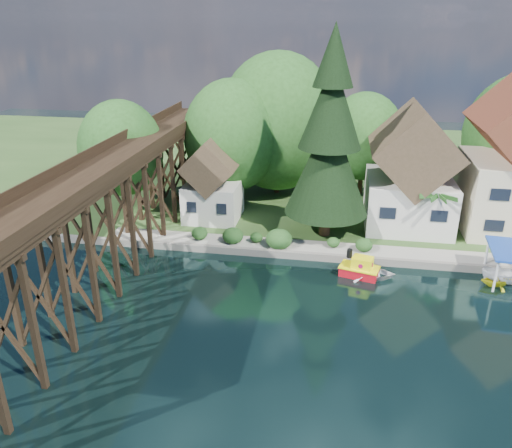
% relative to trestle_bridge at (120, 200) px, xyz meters
% --- Properties ---
extents(ground, '(140.00, 140.00, 0.00)m').
position_rel_trestle_bridge_xyz_m(ground, '(16.00, -5.17, -5.35)').
color(ground, black).
rests_on(ground, ground).
extents(bank, '(140.00, 52.00, 0.50)m').
position_rel_trestle_bridge_xyz_m(bank, '(16.00, 28.83, -5.10)').
color(bank, '#28481C').
rests_on(bank, ground).
extents(seawall, '(60.00, 0.40, 0.62)m').
position_rel_trestle_bridge_xyz_m(seawall, '(20.00, 2.83, -5.04)').
color(seawall, slate).
rests_on(seawall, ground).
extents(promenade, '(50.00, 2.60, 0.06)m').
position_rel_trestle_bridge_xyz_m(promenade, '(22.00, 4.13, -4.82)').
color(promenade, gray).
rests_on(promenade, bank).
extents(trestle_bridge, '(4.12, 44.18, 9.30)m').
position_rel_trestle_bridge_xyz_m(trestle_bridge, '(0.00, 0.00, 0.00)').
color(trestle_bridge, black).
rests_on(trestle_bridge, ground).
extents(house_left, '(7.64, 8.64, 11.02)m').
position_rel_trestle_bridge_xyz_m(house_left, '(23.00, 10.83, -0.21)').
color(house_left, silver).
rests_on(house_left, bank).
extents(shed, '(5.09, 5.40, 7.85)m').
position_rel_trestle_bridge_xyz_m(shed, '(5.00, 9.33, -1.52)').
color(shed, silver).
rests_on(shed, bank).
extents(bg_trees, '(49.90, 13.30, 10.57)m').
position_rel_trestle_bridge_xyz_m(bg_trees, '(17.00, 16.08, 1.94)').
color(bg_trees, '#382314').
rests_on(bg_trees, bank).
extents(shrubs, '(15.76, 2.47, 1.70)m').
position_rel_trestle_bridge_xyz_m(shrubs, '(11.40, 4.09, -4.12)').
color(shrubs, '#1B3D16').
rests_on(shrubs, bank).
extents(conifer, '(7.16, 7.16, 17.63)m').
position_rel_trestle_bridge_xyz_m(conifer, '(15.66, 7.06, 3.64)').
color(conifer, '#382314').
rests_on(conifer, bank).
extents(palm_tree, '(3.40, 3.40, 4.72)m').
position_rel_trestle_bridge_xyz_m(palm_tree, '(24.84, 7.05, -0.73)').
color(palm_tree, '#382314').
rests_on(palm_tree, bank).
extents(tugboat, '(3.24, 2.31, 2.12)m').
position_rel_trestle_bridge_xyz_m(tugboat, '(18.62, 0.70, -4.71)').
color(tugboat, red).
rests_on(tugboat, ground).
extents(boat_white_a, '(3.75, 2.73, 0.76)m').
position_rel_trestle_bridge_xyz_m(boat_white_a, '(19.46, 0.74, -4.97)').
color(boat_white_a, white).
rests_on(boat_white_a, ground).
extents(boat_canopy, '(3.71, 4.71, 2.87)m').
position_rel_trestle_bridge_xyz_m(boat_canopy, '(29.35, 1.22, -4.12)').
color(boat_canopy, white).
rests_on(boat_canopy, ground).
extents(boat_yellow, '(2.62, 2.37, 1.21)m').
position_rel_trestle_bridge_xyz_m(boat_yellow, '(28.54, 0.84, -4.74)').
color(boat_yellow, yellow).
rests_on(boat_yellow, ground).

